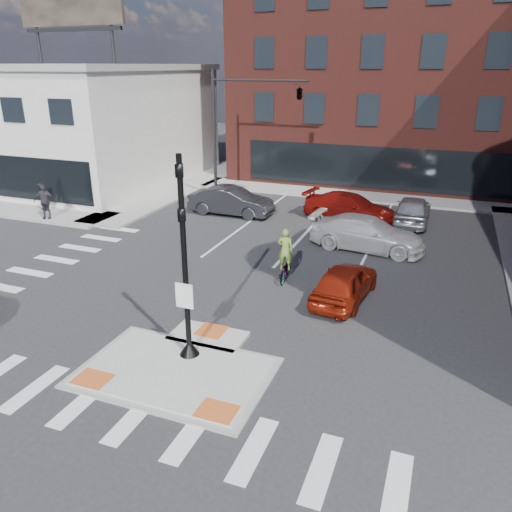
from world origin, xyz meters
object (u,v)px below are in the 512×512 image
at_px(bg_car_red, 350,207).
at_px(bg_car_silver, 413,210).
at_px(bg_car_dark, 231,201).
at_px(pedestrian_a, 42,197).
at_px(white_pickup, 367,233).
at_px(pedestrian_b, 45,201).
at_px(red_sedan, 345,282).
at_px(cyclist, 285,263).

bearing_deg(bg_car_red, bg_car_silver, -67.71).
distance_m(bg_car_dark, pedestrian_a, 11.12).
relative_size(white_pickup, bg_car_silver, 1.18).
xyz_separation_m(bg_car_dark, bg_car_red, (6.73, 1.29, -0.04)).
relative_size(bg_car_dark, pedestrian_b, 2.52).
xyz_separation_m(white_pickup, pedestrian_a, (-18.84, -0.75, 0.20)).
xyz_separation_m(white_pickup, pedestrian_b, (-17.59, -1.85, 0.34)).
xyz_separation_m(white_pickup, bg_car_red, (-1.67, 4.36, -0.02)).
height_order(red_sedan, bg_car_dark, bg_car_dark).
distance_m(bg_car_dark, bg_car_silver, 10.24).
bearing_deg(pedestrian_a, red_sedan, 17.36).
bearing_deg(red_sedan, pedestrian_a, -8.89).
bearing_deg(pedestrian_a, white_pickup, 34.69).
distance_m(bg_car_silver, pedestrian_b, 20.45).
xyz_separation_m(cyclist, pedestrian_b, (-15.08, 3.00, 0.39)).
bearing_deg(bg_car_dark, red_sedan, -136.03).
height_order(white_pickup, cyclist, cyclist).
bearing_deg(white_pickup, pedestrian_b, 101.32).
relative_size(red_sedan, bg_car_red, 0.78).
bearing_deg(bg_car_red, red_sedan, -160.09).
height_order(bg_car_dark, cyclist, cyclist).
height_order(red_sedan, bg_car_silver, bg_car_silver).
bearing_deg(bg_car_dark, cyclist, -143.15).
distance_m(white_pickup, bg_car_dark, 8.94).
bearing_deg(pedestrian_b, red_sedan, -40.07).
xyz_separation_m(bg_car_dark, pedestrian_b, (-9.19, -4.92, 0.31)).
bearing_deg(red_sedan, white_pickup, -82.45).
xyz_separation_m(bg_car_dark, cyclist, (5.89, -7.92, -0.08)).
relative_size(bg_car_dark, bg_car_silver, 1.08).
xyz_separation_m(bg_car_silver, cyclist, (-4.15, -9.94, -0.04)).
bearing_deg(pedestrian_b, bg_car_dark, 0.81).
bearing_deg(pedestrian_a, bg_car_silver, 48.33).
relative_size(bg_car_red, pedestrian_a, 3.17).
xyz_separation_m(white_pickup, bg_car_dark, (-8.40, 3.07, 0.03)).
height_order(bg_car_red, cyclist, cyclist).
height_order(red_sedan, cyclist, cyclist).
relative_size(white_pickup, cyclist, 2.48).
height_order(bg_car_dark, pedestrian_a, pedestrian_a).
bearing_deg(bg_car_dark, pedestrian_b, 118.40).
bearing_deg(red_sedan, bg_car_red, -73.78).
xyz_separation_m(red_sedan, bg_car_dark, (-8.54, 8.92, 0.11)).
height_order(white_pickup, bg_car_red, white_pickup).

